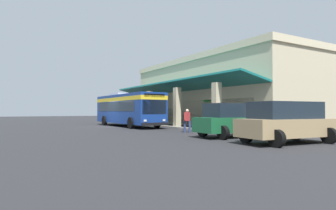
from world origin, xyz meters
The scene contains 8 objects.
ground centered at (0.00, 8.00, 0.00)m, with size 120.00×120.00×0.00m, color #262628.
curb_strip centered at (1.67, 5.21, 0.06)m, with size 27.08×0.50×0.12m, color #9E998E.
plaza_building centered at (1.67, 14.83, 3.67)m, with size 22.87×15.85×7.33m.
transit_bus centered at (0.53, 2.42, 1.85)m, with size 11.25×2.97×3.34m.
parked_suv_tan centered at (18.33, 3.08, 1.02)m, with size 3.03×4.97×1.97m.
parked_suv_green centered at (14.64, 3.29, 1.02)m, with size 2.92×4.92×1.97m.
pedestrian centered at (10.21, 2.95, 0.93)m, with size 0.42×0.65×1.66m.
potted_palm centered at (8.26, 6.73, 0.57)m, with size 1.86×1.87×2.48m.
Camera 1 is at (27.35, -8.77, 1.55)m, focal length 31.15 mm.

